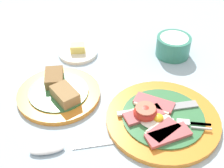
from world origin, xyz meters
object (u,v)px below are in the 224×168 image
object	(u,v)px
bread_plate	(59,92)
teaspoon_by_saucer	(61,148)
sugar_cup	(173,45)
butter_dish	(78,52)
breakfast_plate	(161,118)

from	to	relation	value
bread_plate	teaspoon_by_saucer	size ratio (longest dim) A/B	1.05
bread_plate	teaspoon_by_saucer	xyz separation A→B (m)	(0.04, -0.16, -0.01)
sugar_cup	butter_dish	size ratio (longest dim) A/B	0.86
bread_plate	butter_dish	xyz separation A→B (m)	(0.01, 0.18, -0.00)
butter_dish	teaspoon_by_saucer	size ratio (longest dim) A/B	0.58
butter_dish	breakfast_plate	bearing A→B (deg)	-45.02
breakfast_plate	sugar_cup	distance (m)	0.27
bread_plate	butter_dish	world-z (taller)	bread_plate
sugar_cup	butter_dish	bearing A→B (deg)	-173.20
breakfast_plate	sugar_cup	size ratio (longest dim) A/B	2.65
bread_plate	sugar_cup	size ratio (longest dim) A/B	2.10
bread_plate	teaspoon_by_saucer	world-z (taller)	bread_plate
sugar_cup	butter_dish	world-z (taller)	sugar_cup
breakfast_plate	butter_dish	distance (m)	0.33
sugar_cup	butter_dish	distance (m)	0.27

